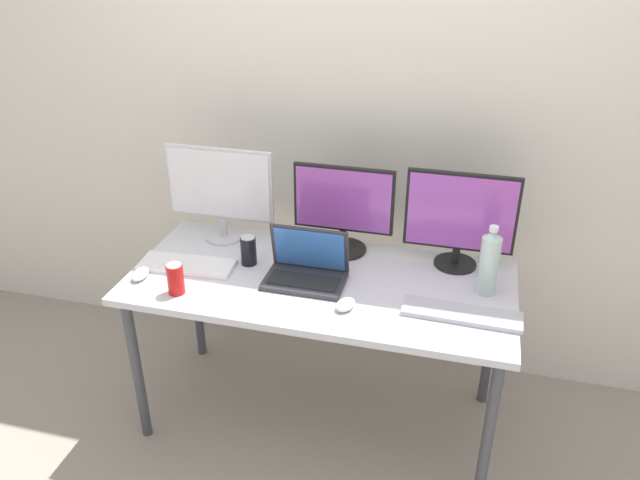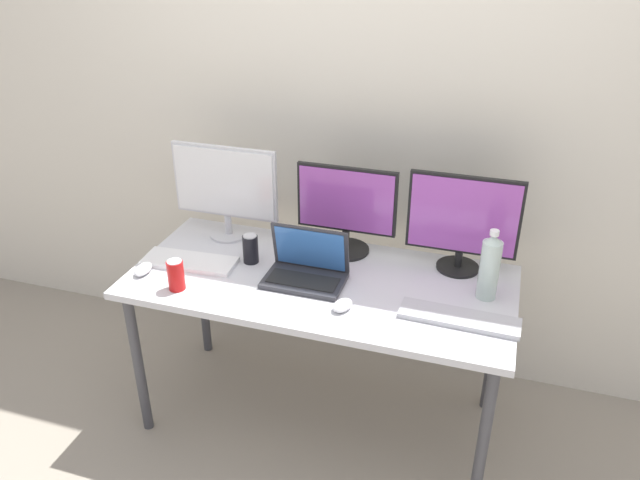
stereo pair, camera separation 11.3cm
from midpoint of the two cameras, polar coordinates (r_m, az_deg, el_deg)
ground_plane at (r=2.99m, az=-1.12°, el=-15.77°), size 16.00×16.00×0.00m
wall_back at (r=2.84m, az=1.90°, el=12.23°), size 7.00×0.08×2.60m
work_desk at (r=2.58m, az=-1.26°, el=-4.88°), size 1.56×0.71×0.74m
monitor_left at (r=2.80m, az=-10.26°, el=4.59°), size 0.49×0.17×0.43m
monitor_center at (r=2.66m, az=0.93°, el=3.00°), size 0.43×0.21×0.39m
monitor_right at (r=2.58m, az=11.49°, el=2.01°), size 0.45×0.18×0.42m
laptop_silver at (r=2.51m, az=-2.53°, el=-2.64°), size 0.32×0.21×0.22m
keyboard_main at (r=2.36m, az=11.49°, el=-6.66°), size 0.44×0.13×0.02m
keyboard_aux at (r=2.69m, az=-13.25°, el=-2.26°), size 0.41×0.17×0.02m
mouse_by_keyboard at (r=2.35m, az=0.95°, el=-5.94°), size 0.09×0.11×0.03m
mouse_by_laptop at (r=2.66m, az=-17.28°, el=-3.00°), size 0.07×0.11×0.04m
water_bottle at (r=2.46m, az=13.94°, el=-2.02°), size 0.08×0.08×0.29m
soda_can_near_keyboard at (r=2.50m, az=-14.34°, el=-3.48°), size 0.07×0.07×0.13m
soda_can_by_laptop at (r=2.64m, az=-7.77°, el=-0.98°), size 0.07×0.07×0.13m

